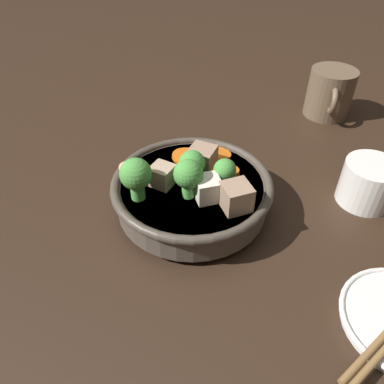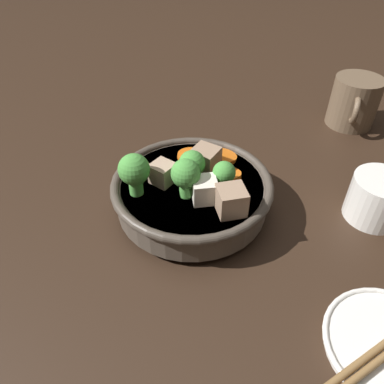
% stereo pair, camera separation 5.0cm
% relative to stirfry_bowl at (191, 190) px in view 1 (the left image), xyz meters
% --- Properties ---
extents(ground_plane, '(3.00, 3.00, 0.00)m').
position_rel_stirfry_bowl_xyz_m(ground_plane, '(-0.00, 0.00, -0.04)').
color(ground_plane, black).
extents(stirfry_bowl, '(0.21, 0.21, 0.10)m').
position_rel_stirfry_bowl_xyz_m(stirfry_bowl, '(0.00, 0.00, 0.00)').
color(stirfry_bowl, '#51473D').
rests_on(stirfry_bowl, ground_plane).
extents(tea_cup, '(0.08, 0.08, 0.06)m').
position_rel_stirfry_bowl_xyz_m(tea_cup, '(-0.07, 0.24, -0.01)').
color(tea_cup, white).
rests_on(tea_cup, ground_plane).
extents(dark_mug, '(0.11, 0.08, 0.09)m').
position_rel_stirfry_bowl_xyz_m(dark_mug, '(-0.32, 0.21, 0.01)').
color(dark_mug, brown).
rests_on(dark_mug, ground_plane).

